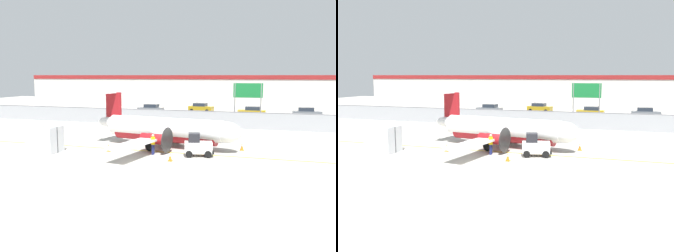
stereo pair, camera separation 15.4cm
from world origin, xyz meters
The scene contains 16 objects.
ground_plane centered at (0.00, 2.00, 0.00)m, with size 140.00×140.00×0.01m.
perimeter_fence centered at (0.00, 18.00, 1.12)m, with size 98.00×0.10×2.10m.
parking_lot_strip centered at (0.00, 29.50, 0.06)m, with size 98.00×17.00×0.12m.
background_building centered at (0.00, 47.99, 3.26)m, with size 91.00×8.10×6.50m.
commuter_airplane centered at (-0.92, 4.13, 1.60)m, with size 14.51×16.05×4.92m.
baggage_tug centered at (2.59, 1.26, 0.86)m, with size 2.53×1.86×1.88m.
ground_crew_worker centered at (-1.04, 0.76, 0.95)m, with size 0.38×0.55×1.70m.
cargo_container centered at (-10.06, -1.09, 1.10)m, with size 2.44×2.04×2.20m.
traffic_cone_near_left centered at (5.69, 4.76, 0.31)m, with size 0.36×0.36×0.64m.
traffic_cone_near_right centered at (-5.13, 0.88, 0.31)m, with size 0.36×0.36×0.64m.
traffic_cone_far_left centered at (1.00, -1.03, 0.31)m, with size 0.36×0.36×0.64m.
parked_car_0 centered at (-12.51, 30.91, 0.89)m, with size 4.29×2.19×1.58m.
parked_car_1 centered at (-5.12, 35.89, 0.89)m, with size 4.39×2.44×1.58m.
parked_car_2 centered at (4.04, 31.22, 0.89)m, with size 4.25×2.10×1.58m.
parked_car_3 centered at (12.04, 32.03, 0.89)m, with size 4.22×2.05×1.58m.
highway_sign centered at (4.53, 19.79, 4.14)m, with size 3.60×0.14×5.50m.
Camera 2 is at (9.54, -27.46, 6.46)m, focal length 40.00 mm.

